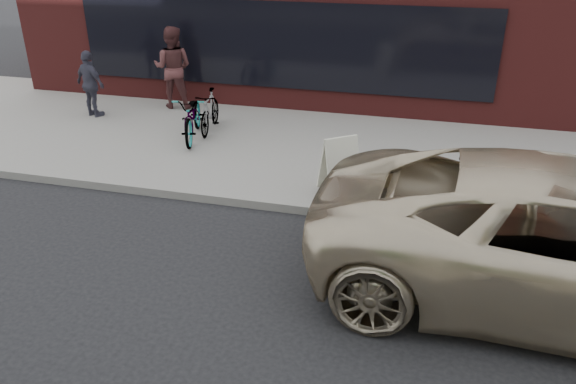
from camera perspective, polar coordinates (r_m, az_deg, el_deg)
name	(u,v)px	position (r m, az deg, el deg)	size (l,w,h in m)	color
near_sidewalk	(344,147)	(11.84, 5.74, 4.55)	(44.00, 6.00, 0.15)	gray
motorcycle	(413,198)	(8.65, 12.63, -0.58)	(2.19, 0.77, 1.38)	black
minivan	(574,240)	(7.62, 27.08, -4.39)	(2.93, 6.35, 1.76)	beige
bicycle_front	(193,116)	(12.09, -9.61, 7.60)	(0.64, 1.85, 0.97)	gray
bicycle_rear	(210,111)	(12.48, -7.96, 8.13)	(0.42, 1.50, 0.90)	gray
sandwich_sign	(340,164)	(9.57, 5.30, 2.87)	(0.82, 0.81, 0.96)	silver
cafe_patron_left	(173,68)	(14.22, -11.60, 12.28)	(0.95, 0.74, 1.96)	#552D2E
cafe_patron_right	(91,84)	(14.06, -19.41, 10.31)	(0.90, 0.38, 1.54)	#403F51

